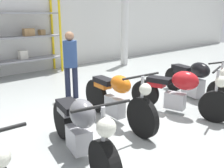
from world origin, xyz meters
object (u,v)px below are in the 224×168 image
object	(u,v)px
motorcycle_grey	(80,129)
motorcycle_red	(179,92)
motorcycle_black	(195,81)
person_browsing	(70,60)
shelving_rack	(8,38)
motorcycle_orange	(117,98)

from	to	relation	value
motorcycle_grey	motorcycle_red	xyz separation A→B (m)	(2.41, 0.02, 0.02)
motorcycle_black	person_browsing	bearing A→B (deg)	-116.81
motorcycle_black	motorcycle_grey	bearing A→B (deg)	-69.05
shelving_rack	motorcycle_grey	size ratio (longest dim) A/B	1.69
motorcycle_grey	motorcycle_orange	distance (m)	1.31
motorcycle_grey	motorcycle_red	bearing A→B (deg)	103.02
motorcycle_orange	motorcycle_black	size ratio (longest dim) A/B	1.01
shelving_rack	person_browsing	size ratio (longest dim) A/B	2.16
person_browsing	motorcycle_grey	bearing A→B (deg)	-0.50
shelving_rack	motorcycle_red	bearing A→B (deg)	-75.89
shelving_rack	motorcycle_orange	world-z (taller)	shelving_rack
motorcycle_grey	shelving_rack	bearing A→B (deg)	-178.81
motorcycle_orange	shelving_rack	bearing A→B (deg)	-172.19
motorcycle_grey	motorcycle_orange	world-z (taller)	motorcycle_orange
shelving_rack	motorcycle_orange	distance (m)	4.85
shelving_rack	motorcycle_grey	world-z (taller)	shelving_rack
motorcycle_grey	motorcycle_red	distance (m)	2.41
motorcycle_red	motorcycle_black	size ratio (longest dim) A/B	0.98
shelving_rack	person_browsing	distance (m)	3.05
shelving_rack	motorcycle_black	distance (m)	5.64
motorcycle_red	motorcycle_orange	bearing A→B (deg)	-128.57
motorcycle_red	person_browsing	bearing A→B (deg)	-170.72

